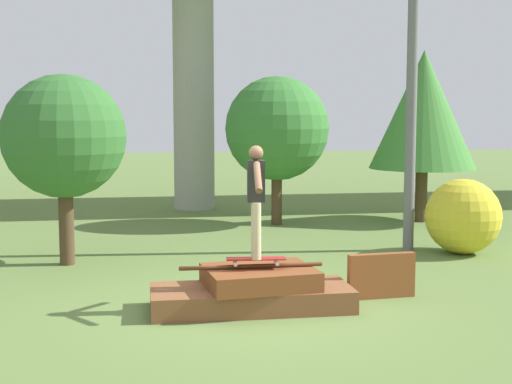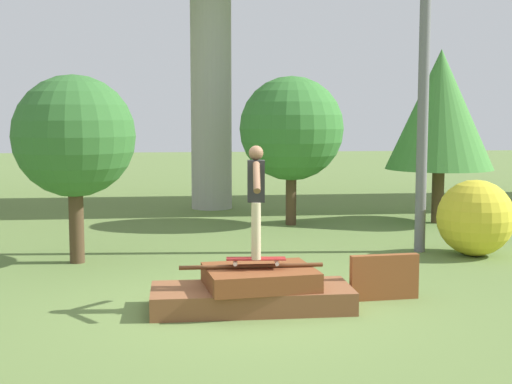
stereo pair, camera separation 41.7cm
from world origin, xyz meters
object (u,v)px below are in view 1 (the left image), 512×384
at_px(skater, 256,194).
at_px(tree_behind_right, 423,110).
at_px(skateboard, 256,259).
at_px(tree_mid_back, 277,129).
at_px(bush_yellow_flowering, 463,216).
at_px(utility_pole, 412,57).
at_px(tree_behind_left, 64,137).

bearing_deg(skater, tree_behind_right, 54.04).
bearing_deg(skater, skateboard, 153.43).
distance_m(tree_mid_back, bush_yellow_flowering, 5.06).
distance_m(utility_pole, bush_yellow_flowering, 3.08).
xyz_separation_m(utility_pole, tree_behind_left, (-6.24, -0.31, -1.44)).
bearing_deg(utility_pole, skateboard, -133.76).
height_order(skater, bush_yellow_flowering, skater).
relative_size(tree_behind_left, tree_mid_back, 0.94).
bearing_deg(bush_yellow_flowering, skateboard, -143.95).
height_order(utility_pole, tree_mid_back, utility_pole).
bearing_deg(skater, bush_yellow_flowering, 36.05).
distance_m(skateboard, tree_behind_left, 4.57).
distance_m(skater, tree_mid_back, 7.36).
distance_m(tree_behind_right, tree_mid_back, 3.53).
xyz_separation_m(skateboard, tree_behind_right, (5.13, 7.07, 1.99)).
distance_m(skateboard, bush_yellow_flowering, 5.39).
height_order(utility_pole, bush_yellow_flowering, utility_pole).
distance_m(skater, bush_yellow_flowering, 5.46).
height_order(skateboard, utility_pole, utility_pole).
bearing_deg(skater, tree_mid_back, 77.19).
bearing_deg(skateboard, tree_behind_right, 54.04).
relative_size(tree_behind_left, bush_yellow_flowering, 2.33).
bearing_deg(tree_mid_back, utility_pole, -61.79).
bearing_deg(skateboard, skater, -26.57).
xyz_separation_m(skater, utility_pole, (3.50, 3.65, 2.09)).
bearing_deg(tree_behind_right, tree_behind_left, -154.63).
xyz_separation_m(tree_behind_left, tree_mid_back, (4.36, 3.80, 0.05)).
height_order(tree_behind_left, tree_mid_back, tree_mid_back).
xyz_separation_m(skateboard, skater, (0.00, -0.00, 0.85)).
bearing_deg(tree_behind_left, utility_pole, 2.88).
xyz_separation_m(tree_behind_left, bush_yellow_flowering, (7.10, -0.16, -1.48)).
bearing_deg(tree_behind_left, skater, -50.61).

